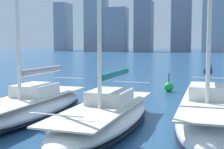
# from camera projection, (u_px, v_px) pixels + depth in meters

# --- Properties ---
(city_skyline) EXTENTS (167.11, 24.94, 51.40)m
(city_skyline) POSITION_uv_depth(u_px,v_px,m) (204.00, 16.00, 158.36)
(city_skyline) COLOR gray
(city_skyline) RESTS_ON ground
(sailboat_navy) EXTENTS (2.35, 8.86, 10.62)m
(sailboat_navy) POSITION_uv_depth(u_px,v_px,m) (207.00, 114.00, 12.34)
(sailboat_navy) COLOR white
(sailboat_navy) RESTS_ON ground
(sailboat_teal) EXTENTS (2.86, 9.20, 12.55)m
(sailboat_teal) POSITION_uv_depth(u_px,v_px,m) (106.00, 114.00, 12.89)
(sailboat_teal) COLOR white
(sailboat_teal) RESTS_ON ground
(sailboat_grey) EXTENTS (2.92, 9.43, 9.18)m
(sailboat_grey) POSITION_uv_depth(u_px,v_px,m) (30.00, 106.00, 14.78)
(sailboat_grey) COLOR white
(sailboat_grey) RESTS_ON ground
(channel_buoy) EXTENTS (0.70, 0.70, 1.40)m
(channel_buoy) POSITION_uv_depth(u_px,v_px,m) (169.00, 87.00, 23.03)
(channel_buoy) COLOR green
(channel_buoy) RESTS_ON ground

